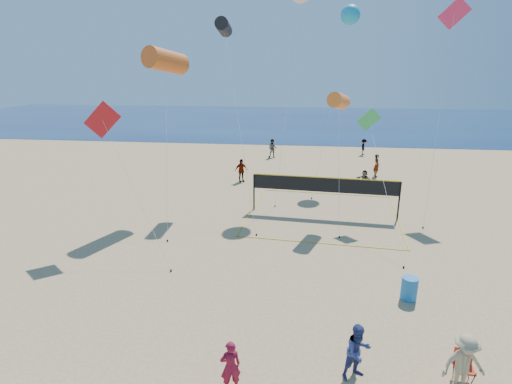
# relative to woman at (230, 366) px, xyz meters

# --- Properties ---
(ground) EXTENTS (120.00, 120.00, 0.00)m
(ground) POSITION_rel_woman_xyz_m (1.33, 1.50, -0.81)
(ground) COLOR tan
(ground) RESTS_ON ground
(ocean) EXTENTS (140.00, 50.00, 0.03)m
(ocean) POSITION_rel_woman_xyz_m (1.33, 63.50, -0.80)
(ocean) COLOR #10204D
(ocean) RESTS_ON ground
(woman) EXTENTS (0.70, 0.59, 1.62)m
(woman) POSITION_rel_woman_xyz_m (0.00, 0.00, 0.00)
(woman) COLOR maroon
(woman) RESTS_ON ground
(bystander_a) EXTENTS (1.07, 1.00, 1.76)m
(bystander_a) POSITION_rel_woman_xyz_m (3.63, 0.97, 0.07)
(bystander_a) COLOR navy
(bystander_a) RESTS_ON ground
(bystander_b) EXTENTS (1.30, 0.87, 1.87)m
(bystander_b) POSITION_rel_woman_xyz_m (6.49, 0.72, 0.12)
(bystander_b) COLOR tan
(bystander_b) RESTS_ON ground
(far_person_0) EXTENTS (1.18, 0.99, 1.89)m
(far_person_0) POSITION_rel_woman_xyz_m (-3.20, 21.90, 0.13)
(far_person_0) COLOR gray
(far_person_0) RESTS_ON ground
(far_person_1) EXTENTS (1.35, 1.15, 1.46)m
(far_person_1) POSITION_rel_woman_xyz_m (6.46, 21.04, -0.08)
(far_person_1) COLOR gray
(far_person_1) RESTS_ON ground
(far_person_2) EXTENTS (0.56, 0.77, 1.94)m
(far_person_2) POSITION_rel_woman_xyz_m (7.97, 24.90, 0.16)
(far_person_2) COLOR gray
(far_person_2) RESTS_ON ground
(far_person_3) EXTENTS (1.01, 0.83, 1.91)m
(far_person_3) POSITION_rel_woman_xyz_m (-1.44, 31.44, 0.14)
(far_person_3) COLOR gray
(far_person_3) RESTS_ON ground
(far_person_4) EXTENTS (0.78, 1.16, 1.68)m
(far_person_4) POSITION_rel_woman_xyz_m (8.11, 34.07, 0.03)
(far_person_4) COLOR gray
(far_person_4) RESTS_ON ground
(camp_chair) EXTENTS (0.56, 0.69, 1.10)m
(camp_chair) POSITION_rel_woman_xyz_m (6.72, 1.26, -0.25)
(camp_chair) COLOR red
(camp_chair) RESTS_ON ground
(trash_barrel) EXTENTS (0.81, 0.81, 0.95)m
(trash_barrel) POSITION_rel_woman_xyz_m (6.19, 5.54, -0.34)
(trash_barrel) COLOR #1B69B4
(trash_barrel) RESTS_ON ground
(volleyball_net) EXTENTS (9.86, 9.72, 2.45)m
(volleyball_net) POSITION_rel_woman_xyz_m (3.16, 14.95, 0.87)
(volleyball_net) COLOR black
(volleyball_net) RESTS_ON ground
(kite_0) EXTENTS (2.54, 7.16, 10.12)m
(kite_0) POSITION_rel_woman_xyz_m (-6.60, 15.18, 8.47)
(kite_0) COLOR #CB591D
(kite_0) RESTS_ON ground
(kite_1) EXTENTS (3.63, 8.67, 12.03)m
(kite_1) POSITION_rel_woman_xyz_m (-3.72, 18.64, 10.63)
(kite_1) COLOR black
(kite_1) RESTS_ON ground
(kite_2) EXTENTS (1.53, 4.81, 7.62)m
(kite_2) POSITION_rel_woman_xyz_m (3.72, 14.96, 6.22)
(kite_2) COLOR orange
(kite_2) RESTS_ON ground
(kite_3) EXTENTS (5.33, 3.61, 7.34)m
(kite_3) POSITION_rel_woman_xyz_m (-8.13, 9.85, 5.33)
(kite_3) COLOR red
(kite_3) RESTS_ON ground
(kite_4) EXTENTS (1.83, 7.06, 6.69)m
(kite_4) POSITION_rel_woman_xyz_m (5.60, 14.60, 4.76)
(kite_4) COLOR green
(kite_4) RESTS_ON ground
(kite_5) EXTENTS (3.16, 7.00, 13.19)m
(kite_5) POSITION_rel_woman_xyz_m (10.91, 19.55, 10.80)
(kite_5) COLOR #E12A55
(kite_5) RESTS_ON ground
(kite_7) EXTENTS (3.57, 8.37, 13.63)m
(kite_7) POSITION_rel_woman_xyz_m (5.02, 25.39, 12.05)
(kite_7) COLOR #1698C7
(kite_7) RESTS_ON ground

